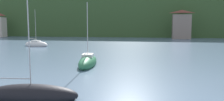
% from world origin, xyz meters
% --- Properties ---
extents(wooded_hillside, '(352.00, 67.11, 35.42)m').
position_xyz_m(wooded_hillside, '(9.75, 146.11, 7.01)').
color(wooded_hillside, '#38562D').
rests_on(wooded_hillside, ground_plane).
extents(shore_building_westcentral, '(6.37, 3.38, 9.94)m').
position_xyz_m(shore_building_westcentral, '(13.95, 101.41, 4.84)').
color(shore_building_westcentral, gray).
rests_on(shore_building_westcentral, ground_plane).
extents(sailboat_far_2, '(6.55, 3.61, 8.66)m').
position_xyz_m(sailboat_far_2, '(-21.93, 67.58, 0.43)').
color(sailboat_far_2, white).
rests_on(sailboat_far_2, ground_plane).
extents(sailboat_mid_6, '(2.74, 7.37, 7.92)m').
position_xyz_m(sailboat_mid_6, '(-3.89, 46.37, 0.41)').
color(sailboat_mid_6, '#2D754C').
rests_on(sailboat_mid_6, ground_plane).
extents(sailboat_mid_8, '(6.34, 2.35, 6.77)m').
position_xyz_m(sailboat_mid_8, '(-4.09, 33.58, 0.33)').
color(sailboat_mid_8, black).
rests_on(sailboat_mid_8, ground_plane).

